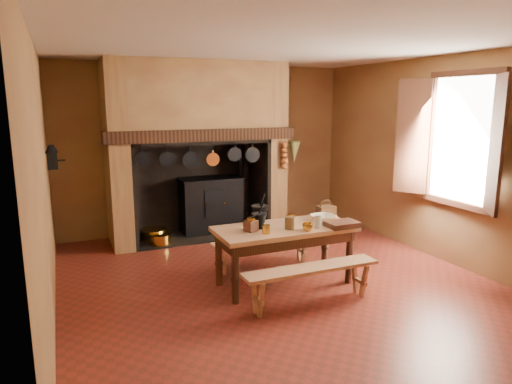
{
  "coord_description": "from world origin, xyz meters",
  "views": [
    {
      "loc": [
        -2.33,
        -4.75,
        2.19
      ],
      "look_at": [
        -0.14,
        0.3,
        1.09
      ],
      "focal_mm": 32.0,
      "sensor_mm": 36.0,
      "label": 1
    }
  ],
  "objects_px": {
    "iron_range": "(211,204)",
    "mixing_bowl": "(323,218)",
    "bench_front": "(311,276)",
    "coffee_grinder": "(251,225)",
    "wicker_basket": "(326,210)",
    "work_table": "(285,236)"
  },
  "relations": [
    {
      "from": "iron_range",
      "to": "wicker_basket",
      "type": "bearing_deg",
      "value": -69.36
    },
    {
      "from": "iron_range",
      "to": "mixing_bowl",
      "type": "xyz_separation_m",
      "value": [
        0.67,
        -2.48,
        0.28
      ]
    },
    {
      "from": "bench_front",
      "to": "coffee_grinder",
      "type": "height_order",
      "value": "coffee_grinder"
    },
    {
      "from": "coffee_grinder",
      "to": "iron_range",
      "type": "bearing_deg",
      "value": 62.1
    },
    {
      "from": "coffee_grinder",
      "to": "mixing_bowl",
      "type": "relative_size",
      "value": 0.65
    },
    {
      "from": "iron_range",
      "to": "work_table",
      "type": "distance_m",
      "value": 2.53
    },
    {
      "from": "work_table",
      "to": "coffee_grinder",
      "type": "xyz_separation_m",
      "value": [
        -0.45,
        -0.02,
        0.19
      ]
    },
    {
      "from": "bench_front",
      "to": "coffee_grinder",
      "type": "bearing_deg",
      "value": 125.82
    },
    {
      "from": "bench_front",
      "to": "mixing_bowl",
      "type": "relative_size",
      "value": 5.14
    },
    {
      "from": "work_table",
      "to": "bench_front",
      "type": "distance_m",
      "value": 0.7
    },
    {
      "from": "bench_front",
      "to": "wicker_basket",
      "type": "distance_m",
      "value": 1.26
    },
    {
      "from": "iron_range",
      "to": "work_table",
      "type": "height_order",
      "value": "iron_range"
    },
    {
      "from": "iron_range",
      "to": "bench_front",
      "type": "xyz_separation_m",
      "value": [
        0.11,
        -3.16,
        -0.15
      ]
    },
    {
      "from": "work_table",
      "to": "bench_front",
      "type": "xyz_separation_m",
      "value": [
        -0.0,
        -0.64,
        -0.28
      ]
    },
    {
      "from": "wicker_basket",
      "to": "mixing_bowl",
      "type": "bearing_deg",
      "value": -126.63
    },
    {
      "from": "iron_range",
      "to": "bench_front",
      "type": "relative_size",
      "value": 1.02
    },
    {
      "from": "mixing_bowl",
      "to": "iron_range",
      "type": "bearing_deg",
      "value": 105.14
    },
    {
      "from": "iron_range",
      "to": "mixing_bowl",
      "type": "distance_m",
      "value": 2.59
    },
    {
      "from": "wicker_basket",
      "to": "coffee_grinder",
      "type": "bearing_deg",
      "value": -164.72
    },
    {
      "from": "wicker_basket",
      "to": "bench_front",
      "type": "bearing_deg",
      "value": -127.41
    },
    {
      "from": "work_table",
      "to": "mixing_bowl",
      "type": "height_order",
      "value": "mixing_bowl"
    },
    {
      "from": "coffee_grinder",
      "to": "work_table",
      "type": "bearing_deg",
      "value": -17.81
    }
  ]
}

